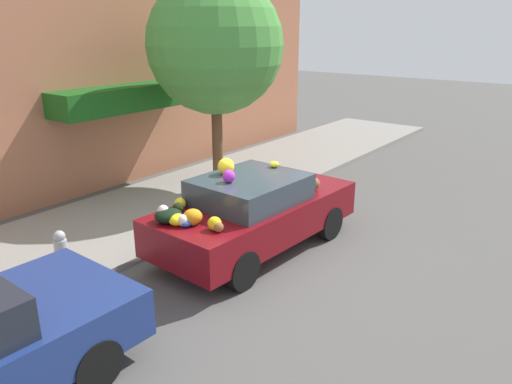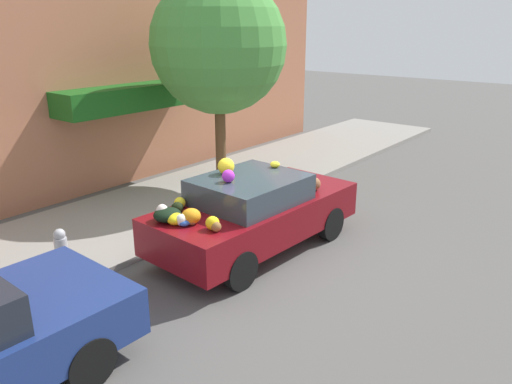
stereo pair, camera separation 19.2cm
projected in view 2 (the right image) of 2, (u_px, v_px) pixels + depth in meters
The scene contains 6 objects.
ground_plane at pixel (250, 246), 8.98m from camera, with size 60.00×60.00×0.00m, color #565451.
sidewalk_curb at pixel (152, 210), 10.56m from camera, with size 24.00×3.20×0.11m.
building_facade at pixel (81, 85), 11.11m from camera, with size 18.00×1.20×5.07m.
street_tree at pixel (218, 45), 10.74m from camera, with size 2.97×2.97×4.74m.
fire_hydrant at pixel (61, 250), 7.79m from camera, with size 0.20×0.20×0.70m.
art_car at pixel (254, 211), 8.63m from camera, with size 4.01×1.87×1.65m.
Camera 2 is at (-6.34, -5.18, 3.82)m, focal length 35.00 mm.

